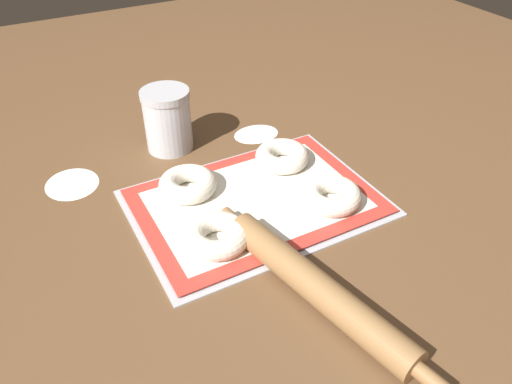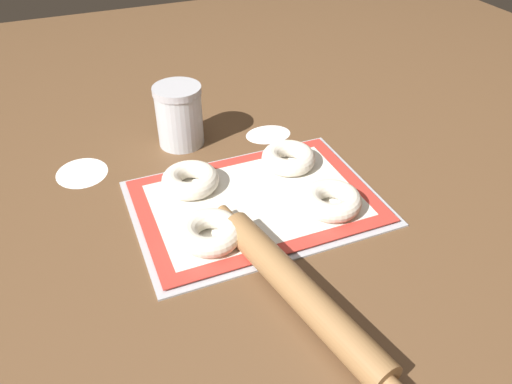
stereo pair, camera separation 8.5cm
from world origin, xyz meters
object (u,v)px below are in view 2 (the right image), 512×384
object	(u,v)px
bagel_front_left	(210,232)
bagel_back_left	(190,180)
bagel_front_right	(331,200)
bagel_back_right	(289,158)
flour_canister	(179,116)
rolling_pin	(299,291)
baking_tray	(256,202)

from	to	relation	value
bagel_front_left	bagel_back_left	distance (m)	0.17
bagel_front_right	bagel_back_left	bearing A→B (deg)	143.90
bagel_back_left	bagel_back_right	size ratio (longest dim) A/B	1.00
bagel_front_right	bagel_back_left	xyz separation A→B (m)	(-0.23, 0.17, 0.00)
bagel_back_right	flour_canister	world-z (taller)	flour_canister
flour_canister	bagel_front_left	bearing A→B (deg)	-97.56
bagel_back_right	rolling_pin	world-z (taller)	rolling_pin
bagel_front_left	bagel_front_right	world-z (taller)	same
bagel_front_left	flour_canister	distance (m)	0.37
bagel_front_left	bagel_back_left	xyz separation A→B (m)	(0.01, 0.17, 0.00)
baking_tray	bagel_back_left	xyz separation A→B (m)	(-0.11, 0.09, 0.03)
bagel_front_right	bagel_back_right	distance (m)	0.17
bagel_back_right	bagel_front_left	bearing A→B (deg)	-144.64
bagel_back_right	rolling_pin	distance (m)	0.38
baking_tray	flour_canister	size ratio (longest dim) A/B	3.35
flour_canister	rolling_pin	size ratio (longest dim) A/B	0.30
bagel_front_right	bagel_back_left	world-z (taller)	same
baking_tray	bagel_front_left	distance (m)	0.15
baking_tray	bagel_front_right	xyz separation A→B (m)	(0.13, -0.08, 0.03)
bagel_front_right	rolling_pin	world-z (taller)	rolling_pin
rolling_pin	flour_canister	bearing A→B (deg)	94.19
bagel_front_right	baking_tray	bearing A→B (deg)	147.09
flour_canister	bagel_front_right	bearing A→B (deg)	-61.58
baking_tray	bagel_front_left	size ratio (longest dim) A/B	4.12
bagel_front_left	flour_canister	world-z (taller)	flour_canister
bagel_front_left	bagel_back_right	size ratio (longest dim) A/B	1.00
bagel_back_right	bagel_front_right	bearing A→B (deg)	-85.76
bagel_front_right	bagel_back_left	size ratio (longest dim) A/B	1.00
baking_tray	bagel_back_left	distance (m)	0.14
bagel_back_right	flour_canister	size ratio (longest dim) A/B	0.81
bagel_front_right	flour_canister	size ratio (longest dim) A/B	0.81
bagel_back_left	bagel_front_left	bearing A→B (deg)	-94.56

